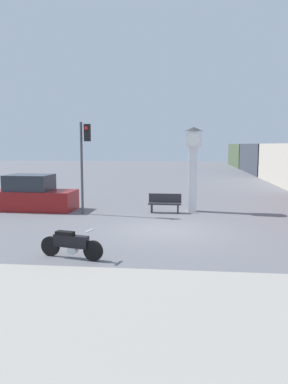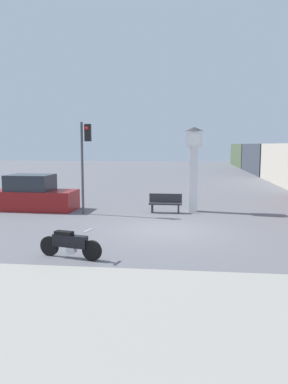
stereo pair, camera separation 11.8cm
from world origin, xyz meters
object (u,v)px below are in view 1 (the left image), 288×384
Objects in this scene: clock_tower at (193,156)px; traffic_light at (84,151)px; motorcycle at (71,244)px; parked_car at (33,195)px; freight_train at (272,161)px; bench at (165,203)px.

clock_tower is 0.95× the size of traffic_light.
parked_car is (-4.38, 7.77, 0.32)m from motorcycle.
parked_car is (-8.07, -0.48, -2.00)m from clock_tower.
traffic_light is (-5.11, -1.33, 0.24)m from clock_tower.
motorcycle is at bearing -58.95° from parked_car.
parked_car is at bearing -176.57° from clock_tower.
motorcycle is 0.48× the size of clock_tower.
clock_tower is at bearing 14.65° from traffic_light.
freight_train reaches higher than bench.
clock_tower is 21.99m from freight_train.
freight_train is at bearing 80.68° from motorcycle.
freight_train is 12.00× the size of traffic_light.
clock_tower is 2.60× the size of bench.
clock_tower is 8.33m from parked_car.
clock_tower is at bearing 79.58° from motorcycle.
bench is (-1.34, -0.53, -2.26)m from clock_tower.
traffic_light is (-1.42, 6.92, 2.56)m from motorcycle.
clock_tower reaches higher than motorcycle.
traffic_light is at bearing -165.35° from clock_tower.
traffic_light is (-13.52, -21.62, 1.29)m from freight_train.
freight_train is 26.54m from parked_car.
clock_tower is at bearing 5.06° from parked_car.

